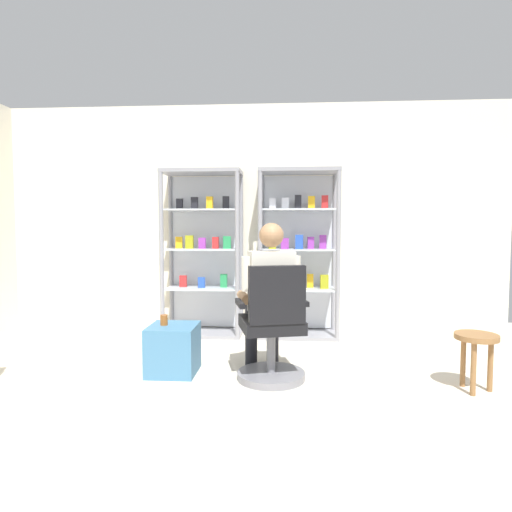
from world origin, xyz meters
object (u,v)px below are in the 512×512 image
Objects in this scene: office_chair at (273,334)px; tea_glass at (164,320)px; seated_shopkeeper at (269,292)px; display_cabinet_left at (204,252)px; wooden_stool at (476,346)px; display_cabinet_right at (298,252)px; storage_crate at (173,349)px.

office_chair is 10.72× the size of tea_glass.
display_cabinet_left is at bearing 120.32° from seated_shopkeeper.
display_cabinet_left reaches higher than wooden_stool.
seated_shopkeeper is at bearing -59.68° from display_cabinet_left.
display_cabinet_right is at bearing 78.38° from seated_shopkeeper.
storage_crate is 0.95× the size of wooden_stool.
display_cabinet_left is at bearing 145.57° from wooden_stool.
office_chair is 0.74× the size of seated_shopkeeper.
seated_shopkeeper reaches higher than storage_crate.
display_cabinet_right is 4.29× the size of wooden_stool.
seated_shopkeeper is 2.91× the size of wooden_stool.
seated_shopkeeper is at bearing 0.19° from tea_glass.
display_cabinet_left is 1.59m from storage_crate.
seated_shopkeeper is 0.93m from tea_glass.
office_chair is at bearing 176.27° from wooden_stool.
office_chair is at bearing -75.92° from seated_shopkeeper.
storage_crate is at bearing 170.03° from office_chair.
display_cabinet_left is 1.10m from display_cabinet_right.
storage_crate is at bearing -3.15° from tea_glass.
display_cabinet_right reaches higher than seated_shopkeeper.
wooden_stool is (2.42, -0.25, 0.14)m from storage_crate.
office_chair is 1.56m from wooden_stool.
wooden_stool is at bearing -34.43° from display_cabinet_left.
storage_crate is (-0.82, -0.01, -0.51)m from seated_shopkeeper.
display_cabinet_left is 1.86m from office_chair.
office_chair is at bearing -9.97° from storage_crate.
wooden_stool is (1.31, -1.65, -0.61)m from display_cabinet_right.
tea_glass reaches higher than storage_crate.
display_cabinet_left is 21.21× the size of tea_glass.
tea_glass is at bearing 170.58° from office_chair.
display_cabinet_left reaches higher than seated_shopkeeper.
seated_shopkeeper is 0.96m from storage_crate.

